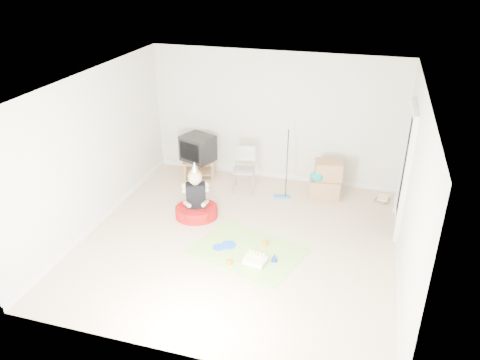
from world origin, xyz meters
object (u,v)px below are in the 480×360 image
(tv_stand, at_px, (199,167))
(seated_woman, at_px, (196,205))
(birthday_cake, at_px, (255,261))
(cardboard_boxes, at_px, (326,180))
(crt_tv, at_px, (198,148))
(folding_chair, at_px, (244,170))

(tv_stand, xyz_separation_m, seated_woman, (0.54, -1.53, -0.00))
(birthday_cake, bearing_deg, cardboard_boxes, 73.27)
(birthday_cake, bearing_deg, tv_stand, 126.16)
(tv_stand, height_order, crt_tv, crt_tv)
(folding_chair, relative_size, seated_woman, 0.84)
(cardboard_boxes, bearing_deg, tv_stand, 177.57)
(crt_tv, bearing_deg, folding_chair, 4.69)
(seated_woman, xyz_separation_m, birthday_cake, (1.34, -1.04, -0.19))
(cardboard_boxes, distance_m, birthday_cake, 2.59)
(cardboard_boxes, height_order, seated_woman, seated_woman)
(folding_chair, xyz_separation_m, birthday_cake, (0.82, -2.26, -0.40))
(seated_woman, bearing_deg, cardboard_boxes, 34.29)
(tv_stand, height_order, cardboard_boxes, cardboard_boxes)
(crt_tv, bearing_deg, seated_woman, -49.45)
(crt_tv, height_order, birthday_cake, crt_tv)
(folding_chair, height_order, seated_woman, seated_woman)
(crt_tv, bearing_deg, birthday_cake, -32.59)
(birthday_cake, bearing_deg, folding_chair, 109.89)
(tv_stand, bearing_deg, birthday_cake, -53.84)
(birthday_cake, bearing_deg, seated_woman, 142.24)
(folding_chair, height_order, birthday_cake, folding_chair)
(folding_chair, relative_size, cardboard_boxes, 1.26)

